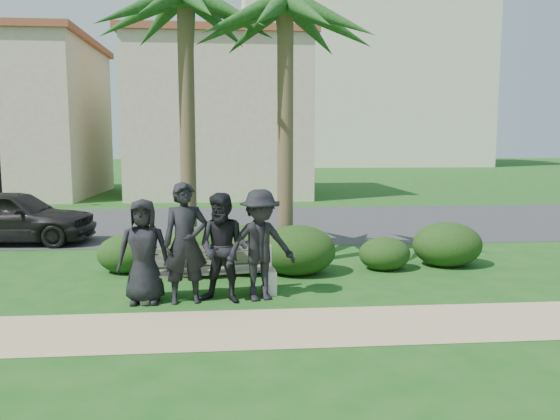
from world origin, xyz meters
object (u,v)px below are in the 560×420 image
Objects in this scene: park_bench at (209,275)px; man_c at (224,248)px; palm_right at (285,8)px; man_d at (260,245)px; palm_left at (185,0)px; man_a at (144,251)px; man_b at (185,243)px; car_a at (12,216)px.

man_c is (0.25, -0.36, 0.51)m from park_bench.
park_bench is at bearing -123.81° from palm_right.
park_bench is 1.02m from man_d.
palm_left is at bearing 167.93° from palm_right.
palm_left reaches higher than man_c.
palm_right reaches higher than park_bench.
man_a is 0.27× the size of palm_right.
man_d reaches higher than park_bench.
man_c is 0.28× the size of palm_right.
man_a is at bearing -164.31° from man_c.
man_b is 0.30× the size of palm_left.
palm_left is at bearing 81.02° from man_a.
man_c is 0.97× the size of man_d.
man_a is 0.87× the size of man_b.
car_a is (-4.69, 5.50, -0.27)m from man_b.
car_a is (-5.27, 5.52, -0.18)m from man_c.
palm_right is 8.37m from car_a.
palm_left is (-0.49, 2.60, 4.92)m from park_bench.
car_a is (-5.84, 5.44, -0.20)m from man_d.
man_d is 0.44× the size of car_a.
palm_right is at bearing 59.82° from man_d.
man_d is (0.57, 0.08, 0.02)m from man_c.
man_d is at bearing -27.38° from park_bench.
park_bench is 1.19× the size of man_b.
palm_right is 1.53× the size of car_a.
man_a is at bearing -99.35° from palm_left.
palm_left is (-0.75, 2.96, 4.41)m from man_c.
man_a is at bearing -134.45° from palm_right.
car_a is at bearing 121.31° from man_d.
man_d is 7.99m from car_a.
palm_right is (1.79, 2.52, 4.12)m from man_b.
palm_left reaches higher than man_d.
man_c is 0.27× the size of palm_left.
palm_right reaches higher than man_d.
man_b is at bearing -3.09° from man_a.
palm_left reaches higher than car_a.
park_bench is at bearing 36.72° from man_b.
park_bench is at bearing 143.65° from man_c.
man_c is at bearing -11.36° from man_b.
car_a is at bearing 121.49° from man_b.
palm_left is 1.58× the size of car_a.
park_bench is at bearing -79.23° from palm_left.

